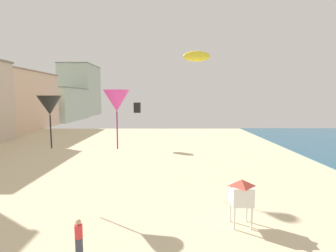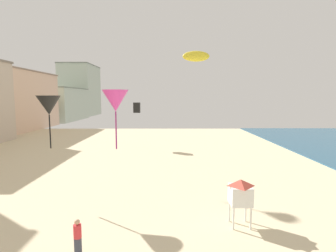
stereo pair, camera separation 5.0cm
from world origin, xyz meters
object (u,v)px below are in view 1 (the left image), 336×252
(kite_flyer, at_px, (79,235))
(kite_magenta_delta, at_px, (116,101))
(kite_yellow_parafoil, at_px, (196,56))
(kite_black_box, at_px, (137,108))
(kite_black_delta, at_px, (49,105))
(lifeguard_stand, at_px, (241,192))

(kite_flyer, height_order, kite_magenta_delta, kite_magenta_delta)
(kite_yellow_parafoil, xyz_separation_m, kite_black_box, (-7.02, 9.69, -5.40))
(kite_black_delta, bearing_deg, kite_flyer, -58.81)
(kite_yellow_parafoil, xyz_separation_m, kite_black_delta, (-10.57, -9.09, -4.53))
(kite_black_box, bearing_deg, kite_yellow_parafoil, -54.07)
(kite_black_delta, bearing_deg, lifeguard_stand, -17.72)
(kite_flyer, bearing_deg, kite_black_delta, 21.16)
(kite_magenta_delta, xyz_separation_m, kite_black_box, (-1.94, 24.32, -1.24))
(kite_flyer, xyz_separation_m, kite_magenta_delta, (1.60, 0.87, 5.80))
(lifeguard_stand, height_order, kite_magenta_delta, kite_magenta_delta)
(kite_magenta_delta, height_order, kite_black_box, kite_magenta_delta)
(lifeguard_stand, distance_m, kite_black_box, 24.20)
(kite_flyer, relative_size, kite_magenta_delta, 0.62)
(lifeguard_stand, relative_size, kite_yellow_parafoil, 0.97)
(kite_yellow_parafoil, relative_size, kite_black_delta, 0.76)
(kite_magenta_delta, distance_m, kite_yellow_parafoil, 16.04)
(kite_black_box, xyz_separation_m, kite_black_delta, (-3.54, -18.78, 0.87))
(kite_magenta_delta, relative_size, kite_yellow_parafoil, 1.00)
(kite_flyer, relative_size, lifeguard_stand, 0.64)
(lifeguard_stand, bearing_deg, kite_magenta_delta, -169.36)
(kite_yellow_parafoil, relative_size, kite_black_box, 1.90)
(kite_flyer, xyz_separation_m, kite_black_delta, (-3.89, 6.42, 5.43))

